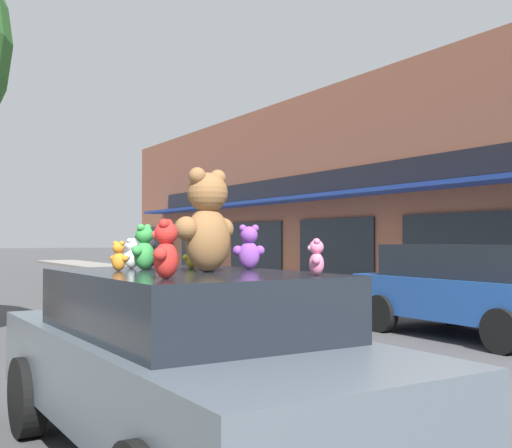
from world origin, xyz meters
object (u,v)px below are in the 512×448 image
teddy_bear_green (144,248)px  teddy_bear_orange (119,256)px  parked_car_far_center (474,287)px  teddy_bear_blue (209,250)px  teddy_bear_pink (316,258)px  teddy_bear_black (150,253)px  teddy_bear_red (166,250)px  teddy_bear_giant (207,222)px  teddy_bear_purple (249,248)px  plush_art_car (187,360)px  teddy_bear_white (131,254)px  teddy_bear_yellow (192,255)px

teddy_bear_green → teddy_bear_orange: teddy_bear_green is taller
parked_car_far_center → teddy_bear_blue: bearing=-156.7°
teddy_bear_pink → teddy_bear_black: bearing=-136.1°
teddy_bear_orange → teddy_bear_red: bearing=146.2°
teddy_bear_giant → parked_car_far_center: 7.59m
teddy_bear_blue → teddy_bear_purple: (0.23, -0.29, 0.02)m
plush_art_car → teddy_bear_blue: bearing=45.8°
teddy_bear_black → parked_car_far_center: teddy_bear_black is taller
teddy_bear_orange → teddy_bear_pink: bearing=-174.3°
plush_art_car → teddy_bear_green: size_ratio=11.77×
teddy_bear_green → teddy_bear_black: bearing=-155.7°
parked_car_far_center → teddy_bear_white: bearing=-160.6°
teddy_bear_yellow → teddy_bear_red: bearing=48.9°
teddy_bear_pink → teddy_bear_red: bearing=-70.4°
teddy_bear_blue → plush_art_car: bearing=-18.2°
teddy_bear_red → teddy_bear_orange: 1.14m
parked_car_far_center → teddy_bear_black: bearing=-161.7°
teddy_bear_red → teddy_bear_purple: (1.10, 0.87, -0.00)m
plush_art_car → parked_car_far_center: size_ratio=1.03×
teddy_bear_green → teddy_bear_red: 1.27m
teddy_bear_giant → teddy_bear_white: (-0.31, 0.83, -0.25)m
teddy_bear_orange → teddy_bear_white: bearing=-63.6°
teddy_bear_blue → teddy_bear_yellow: teddy_bear_blue is taller
teddy_bear_red → teddy_bear_yellow: bearing=-174.5°
teddy_bear_purple → parked_car_far_center: size_ratio=0.09×
teddy_bear_blue → teddy_bear_yellow: bearing=-111.1°
plush_art_car → teddy_bear_purple: size_ratio=11.86×
teddy_bear_giant → teddy_bear_pink: size_ratio=3.10×
plush_art_car → teddy_bear_black: 1.25m
teddy_bear_pink → teddy_bear_white: size_ratio=0.99×
teddy_bear_purple → teddy_bear_blue: bearing=-31.0°
teddy_bear_purple → plush_art_car: bearing=33.1°
plush_art_car → teddy_bear_green: teddy_bear_green is taller
teddy_bear_red → teddy_bear_yellow: teddy_bear_red is taller
teddy_bear_giant → teddy_bear_pink: teddy_bear_giant is taller
teddy_bear_black → parked_car_far_center: 7.21m
teddy_bear_green → teddy_bear_white: 0.25m
teddy_bear_black → teddy_bear_pink: size_ratio=1.04×
teddy_bear_pink → teddy_bear_white: (-0.74, 1.65, 0.00)m
teddy_bear_yellow → teddy_bear_green: bearing=-4.8°
plush_art_car → teddy_bear_pink: 1.33m
teddy_bear_giant → teddy_bear_black: (-0.05, 1.06, -0.25)m
teddy_bear_black → teddy_bear_white: teddy_bear_black is taller
teddy_bear_green → teddy_bear_pink: (0.71, -1.41, -0.06)m
plush_art_car → teddy_bear_blue: 1.01m
teddy_bear_blue → parked_car_far_center: 7.10m
plush_art_car → teddy_bear_white: bearing=102.9°
teddy_bear_white → parked_car_far_center: 7.52m
teddy_bear_green → parked_car_far_center: (7.04, 2.73, -0.75)m
teddy_bear_orange → teddy_bear_pink: (0.95, -1.32, 0.01)m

